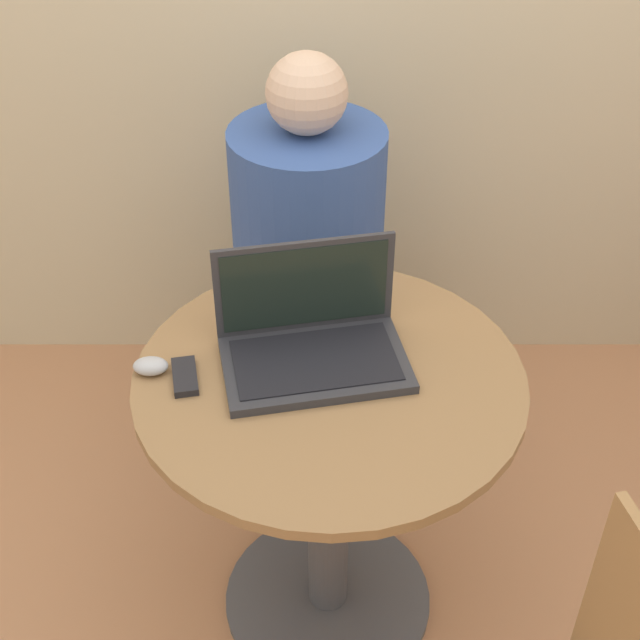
{
  "coord_description": "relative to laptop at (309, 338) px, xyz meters",
  "views": [
    {
      "loc": [
        -0.02,
        -1.33,
        1.93
      ],
      "look_at": [
        -0.01,
        0.05,
        0.85
      ],
      "focal_mm": 50.0,
      "sensor_mm": 36.0,
      "label": 1
    }
  ],
  "objects": [
    {
      "name": "computer_mouse",
      "position": [
        -0.32,
        -0.05,
        -0.03
      ],
      "size": [
        0.07,
        0.05,
        0.03
      ],
      "color": "#B2B2B7",
      "rests_on": "round_table"
    },
    {
      "name": "cell_phone",
      "position": [
        -0.25,
        -0.07,
        -0.04
      ],
      "size": [
        0.07,
        0.11,
        0.02
      ],
      "color": "black",
      "rests_on": "round_table"
    },
    {
      "name": "person_seated",
      "position": [
        -0.01,
        0.64,
        -0.32
      ],
      "size": [
        0.42,
        0.62,
        1.17
      ],
      "color": "#4C4742",
      "rests_on": "ground_plane"
    },
    {
      "name": "round_table",
      "position": [
        0.04,
        -0.06,
        -0.29
      ],
      "size": [
        0.79,
        0.79,
        0.75
      ],
      "color": "#4C4C51",
      "rests_on": "ground_plane"
    },
    {
      "name": "laptop",
      "position": [
        0.0,
        0.0,
        0.0
      ],
      "size": [
        0.41,
        0.3,
        0.23
      ],
      "color": "#2D2D33",
      "rests_on": "round_table"
    },
    {
      "name": "ground_plane",
      "position": [
        0.04,
        -0.06,
        -0.8
      ],
      "size": [
        12.0,
        12.0,
        0.0
      ],
      "primitive_type": "plane",
      "color": "tan"
    }
  ]
}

